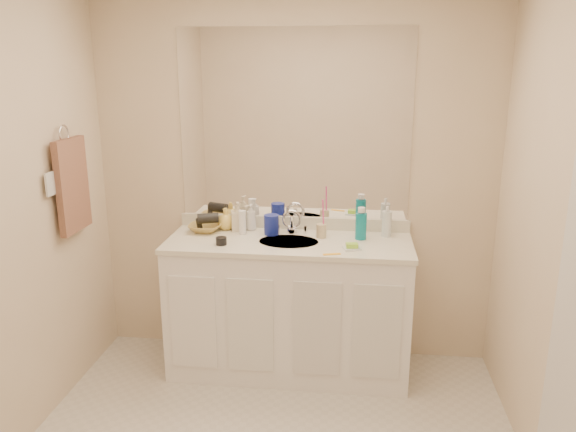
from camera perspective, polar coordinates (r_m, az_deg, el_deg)
The scene contains 25 objects.
wall_back at distance 3.67m, azimuth 0.61°, elevation 3.60°, with size 2.60×0.02×2.40m, color beige.
vanity_cabinet at distance 3.65m, azimuth 0.09°, elevation -9.30°, with size 1.50×0.55×0.85m, color white.
countertop at distance 3.49m, azimuth 0.10°, elevation -2.72°, with size 1.52×0.57×0.03m, color white.
backsplash at distance 3.72m, azimuth 0.57°, elevation -0.68°, with size 1.52×0.03×0.08m, color silver.
sink_basin at distance 3.47m, azimuth 0.06°, elevation -2.77°, with size 0.37×0.37×0.02m, color beige.
faucet at distance 3.62m, azimuth 0.40°, elevation -0.88°, with size 0.02×0.02×0.11m, color silver.
mirror at distance 3.60m, azimuth 0.61°, elevation 9.19°, with size 1.48×0.01×1.20m, color white.
blue_mug at distance 3.58m, azimuth -1.70°, elevation -0.89°, with size 0.09×0.09×0.13m, color navy.
tan_cup at distance 3.53m, azimuth 3.41°, elevation -1.50°, with size 0.06×0.06×0.09m, color beige.
toothbrush at distance 3.50m, azimuth 3.60°, elevation 0.16°, with size 0.01×0.01×0.20m, color #EA3D93.
mouthwash_bottle at distance 3.51m, azimuth 7.43°, elevation -1.03°, with size 0.07×0.07×0.17m, color #0C7C90.
clear_pump_bottle at distance 3.60m, azimuth 10.00°, elevation -0.78°, with size 0.06×0.06×0.16m, color silver.
soap_dish at distance 3.34m, azimuth 6.50°, elevation -3.28°, with size 0.10×0.08×0.01m, color white.
green_soap at distance 3.33m, azimuth 6.51°, elevation -2.98°, with size 0.07×0.05×0.02m, color #98DC35.
orange_comb at distance 3.24m, azimuth 4.48°, elevation -3.88°, with size 0.10×0.02×0.00m, color #FFB01A.
dark_jar at distance 3.42m, azimuth -6.79°, elevation -2.53°, with size 0.07×0.07×0.05m, color black.
extra_white_bottle at distance 3.60m, azimuth -4.66°, elevation -0.65°, with size 0.05×0.05×0.15m, color white.
soap_bottle_white at distance 3.68m, azimuth -3.78°, elevation -0.11°, with size 0.07×0.07×0.18m, color white.
soap_bottle_cream at distance 3.68m, azimuth -5.12°, elevation -0.03°, with size 0.08×0.09×0.19m, color beige.
soap_bottle_yellow at distance 3.71m, azimuth -6.33°, elevation -0.28°, with size 0.11×0.11×0.14m, color #EFCD5D.
wicker_basket at distance 3.70m, azimuth -8.40°, elevation -1.18°, with size 0.21×0.21×0.05m, color #A98A44.
hair_dryer at distance 3.67m, azimuth -8.14°, elevation -0.23°, with size 0.07×0.07×0.13m, color black.
towel_ring at distance 3.49m, azimuth -21.82°, elevation 7.74°, with size 0.11×0.11×0.01m, color silver.
hand_towel at distance 3.53m, azimuth -21.05°, elevation 2.92°, with size 0.04×0.32×0.55m, color brown.
switch_plate at distance 3.36m, azimuth -23.03°, elevation 3.01°, with size 0.01×0.09×0.13m, color silver.
Camera 1 is at (0.39, -2.27, 1.95)m, focal length 35.00 mm.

